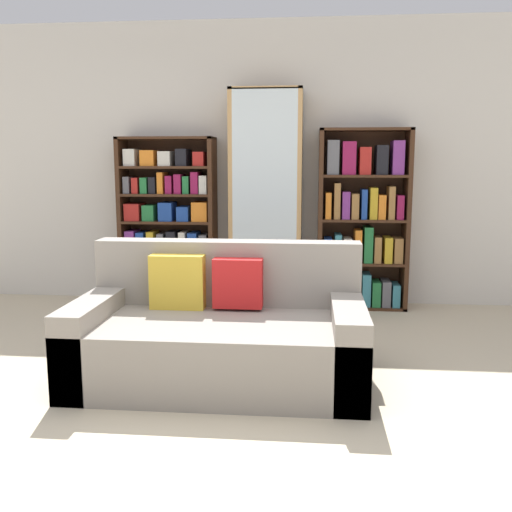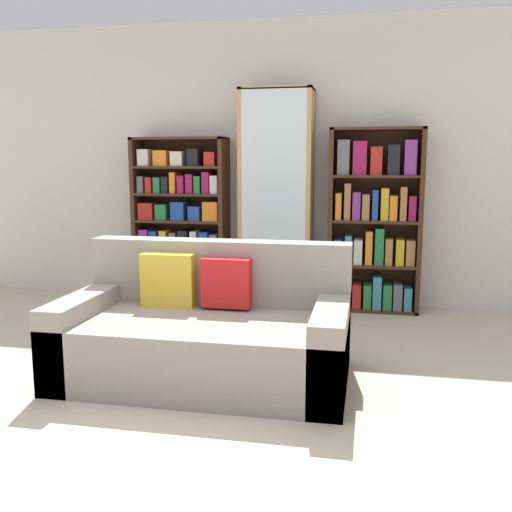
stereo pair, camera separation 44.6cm
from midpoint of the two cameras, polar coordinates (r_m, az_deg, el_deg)
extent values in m
plane|color=beige|center=(3.23, -10.23, -15.90)|extent=(16.00, 16.00, 0.00)
cube|color=beige|center=(5.63, -2.96, 9.14)|extent=(6.50, 0.06, 2.70)
cube|color=gray|center=(3.65, -7.22, -9.35)|extent=(1.79, 0.98, 0.41)
cube|color=gray|center=(3.91, -6.11, -1.67)|extent=(1.79, 0.20, 0.44)
cube|color=gray|center=(3.88, -18.90, -7.72)|extent=(0.20, 0.98, 0.53)
cube|color=gray|center=(3.55, 5.57, -8.86)|extent=(0.20, 0.98, 0.53)
cube|color=gold|center=(3.84, -11.17, -2.59)|extent=(0.36, 0.12, 0.36)
cube|color=red|center=(3.75, -5.24, -2.75)|extent=(0.32, 0.12, 0.32)
cube|color=#3D2314|center=(5.76, -15.25, 3.38)|extent=(0.04, 0.32, 1.61)
cube|color=#3D2314|center=(5.51, -6.65, 3.39)|extent=(0.04, 0.32, 1.61)
cube|color=#3D2314|center=(5.60, -11.30, 11.47)|extent=(0.92, 0.32, 0.02)
cube|color=#3D2314|center=(5.76, -10.80, -4.46)|extent=(0.92, 0.32, 0.02)
cube|color=#3D2314|center=(5.77, -10.61, 3.55)|extent=(0.92, 0.01, 1.61)
cube|color=#3D2314|center=(5.70, -10.88, -1.81)|extent=(0.84, 0.32, 0.02)
cube|color=#3D2314|center=(5.65, -10.96, 0.78)|extent=(0.84, 0.32, 0.02)
cube|color=#3D2314|center=(5.62, -11.04, 3.39)|extent=(0.84, 0.32, 0.02)
cube|color=#3D2314|center=(5.60, -11.13, 6.04)|extent=(0.84, 0.32, 0.02)
cube|color=#3D2314|center=(5.59, -11.21, 8.69)|extent=(0.84, 0.32, 0.02)
cube|color=#8E1947|center=(5.84, -14.35, -3.45)|extent=(0.06, 0.24, 0.16)
cube|color=#AD231E|center=(5.81, -13.54, -3.62)|extent=(0.05, 0.24, 0.13)
cube|color=olive|center=(5.78, -12.83, -3.36)|extent=(0.06, 0.24, 0.19)
cube|color=#8E1947|center=(5.76, -12.06, -3.45)|extent=(0.05, 0.24, 0.18)
cube|color=teal|center=(5.74, -11.25, -3.72)|extent=(0.05, 0.24, 0.13)
cube|color=#AD231E|center=(5.71, -10.46, -3.65)|extent=(0.06, 0.24, 0.15)
cube|color=#237038|center=(5.69, -9.62, -3.71)|extent=(0.06, 0.24, 0.14)
cube|color=orange|center=(5.67, -8.88, -3.62)|extent=(0.07, 0.24, 0.17)
cube|color=orange|center=(5.66, -8.07, -3.81)|extent=(0.07, 0.24, 0.13)
cube|color=#1E4293|center=(5.63, -7.28, -3.50)|extent=(0.06, 0.24, 0.20)
cube|color=black|center=(5.78, -14.34, -0.65)|extent=(0.07, 0.24, 0.20)
cube|color=#5B5B60|center=(5.75, -13.38, -0.90)|extent=(0.07, 0.24, 0.15)
cube|color=orange|center=(5.72, -12.42, -0.94)|extent=(0.06, 0.24, 0.15)
cube|color=black|center=(5.68, -11.44, -0.81)|extent=(0.08, 0.24, 0.18)
cube|color=black|center=(5.66, -10.47, -0.86)|extent=(0.06, 0.24, 0.17)
cube|color=#237038|center=(5.63, -9.41, -0.97)|extent=(0.07, 0.24, 0.15)
cube|color=black|center=(5.60, -8.46, -0.82)|extent=(0.07, 0.24, 0.19)
cube|color=olive|center=(5.58, -7.42, -0.89)|extent=(0.08, 0.24, 0.18)
cube|color=#7A3384|center=(5.74, -14.42, 1.71)|extent=(0.09, 0.24, 0.16)
cube|color=#1E4293|center=(5.71, -13.47, 1.64)|extent=(0.07, 0.24, 0.15)
cube|color=gold|center=(5.68, -12.51, 1.67)|extent=(0.07, 0.24, 0.15)
cube|color=#5B5B60|center=(5.65, -11.55, 1.57)|extent=(0.06, 0.24, 0.14)
cube|color=black|center=(5.62, -10.55, 1.68)|extent=(0.09, 0.24, 0.16)
cube|color=beige|center=(5.59, -9.48, 1.65)|extent=(0.06, 0.24, 0.16)
cube|color=#1E4293|center=(5.57, -8.49, 1.61)|extent=(0.09, 0.24, 0.15)
cube|color=#5B5B60|center=(5.54, -7.47, 1.50)|extent=(0.07, 0.24, 0.13)
cube|color=#AD231E|center=(5.70, -14.24, 4.30)|extent=(0.15, 0.24, 0.16)
cube|color=#237038|center=(5.65, -12.72, 4.26)|extent=(0.11, 0.24, 0.15)
cube|color=#1E4293|center=(5.60, -11.10, 4.40)|extent=(0.13, 0.24, 0.18)
cube|color=#1E4293|center=(5.56, -9.45, 4.21)|extent=(0.11, 0.24, 0.14)
cube|color=orange|center=(5.52, -7.82, 4.45)|extent=(0.15, 0.24, 0.18)
cube|color=#5B5B60|center=(5.70, -14.76, 6.89)|extent=(0.06, 0.24, 0.16)
cube|color=#AD231E|center=(5.68, -13.96, 6.86)|extent=(0.06, 0.24, 0.15)
cube|color=#237038|center=(5.65, -13.15, 6.89)|extent=(0.07, 0.24, 0.15)
cube|color=black|center=(5.62, -12.36, 6.93)|extent=(0.06, 0.24, 0.16)
cube|color=orange|center=(5.60, -11.59, 7.17)|extent=(0.06, 0.24, 0.20)
cube|color=#8E1947|center=(5.58, -10.80, 7.02)|extent=(0.06, 0.24, 0.17)
cube|color=#8E1947|center=(5.55, -9.94, 7.11)|extent=(0.07, 0.24, 0.18)
cube|color=#237038|center=(5.53, -9.15, 7.03)|extent=(0.06, 0.24, 0.16)
cube|color=#8E1947|center=(5.51, -8.32, 7.25)|extent=(0.07, 0.24, 0.20)
cube|color=beige|center=(5.49, -7.48, 7.09)|extent=(0.07, 0.24, 0.17)
cube|color=beige|center=(5.69, -14.52, 9.50)|extent=(0.11, 0.24, 0.16)
cube|color=orange|center=(5.63, -12.85, 9.51)|extent=(0.13, 0.24, 0.15)
cube|color=beige|center=(5.58, -11.24, 9.52)|extent=(0.12, 0.24, 0.14)
cube|color=black|center=(5.54, -9.62, 9.68)|extent=(0.10, 0.24, 0.16)
cube|color=#AD231E|center=(5.50, -7.95, 9.58)|extent=(0.10, 0.24, 0.13)
cube|color=tan|center=(5.44, -4.70, 5.62)|extent=(0.04, 0.36, 2.04)
cube|color=tan|center=(5.36, 1.99, 5.60)|extent=(0.04, 0.36, 2.04)
cube|color=tan|center=(5.42, -1.42, 16.30)|extent=(0.67, 0.36, 0.02)
cube|color=tan|center=(5.55, -1.34, -4.82)|extent=(0.67, 0.36, 0.02)
cube|color=tan|center=(5.56, -1.16, 5.73)|extent=(0.67, 0.01, 2.04)
cube|color=silver|center=(5.22, -1.61, 5.49)|extent=(0.59, 0.01, 2.01)
cube|color=tan|center=(5.46, -1.35, -0.64)|extent=(0.59, 0.32, 0.02)
cube|color=tan|center=(5.41, -1.37, 3.51)|extent=(0.59, 0.32, 0.02)
cube|color=tan|center=(5.38, -1.39, 7.73)|extent=(0.59, 0.32, 0.02)
cube|color=tan|center=(5.39, -1.40, 11.97)|extent=(0.59, 0.32, 0.02)
cylinder|color=silver|center=(5.58, -3.44, -4.18)|extent=(0.01, 0.01, 0.08)
cone|color=silver|center=(5.56, -3.45, -3.25)|extent=(0.09, 0.09, 0.10)
cylinder|color=silver|center=(5.55, -2.04, -4.24)|extent=(0.01, 0.01, 0.08)
cone|color=silver|center=(5.53, -2.05, -3.31)|extent=(0.09, 0.09, 0.10)
cylinder|color=silver|center=(5.53, -0.63, -4.30)|extent=(0.01, 0.01, 0.08)
cone|color=silver|center=(5.50, -0.63, -3.36)|extent=(0.09, 0.09, 0.10)
cylinder|color=silver|center=(5.52, 0.81, -4.30)|extent=(0.01, 0.01, 0.08)
cone|color=silver|center=(5.50, 0.81, -3.36)|extent=(0.09, 0.09, 0.10)
cylinder|color=silver|center=(5.48, -3.66, -0.06)|extent=(0.01, 0.01, 0.08)
cone|color=silver|center=(5.46, -3.67, 0.90)|extent=(0.08, 0.08, 0.10)
cylinder|color=silver|center=(5.49, -2.48, -0.04)|extent=(0.01, 0.01, 0.08)
cone|color=silver|center=(5.47, -2.48, 0.92)|extent=(0.08, 0.08, 0.10)
cylinder|color=silver|center=(5.44, -1.37, -0.11)|extent=(0.01, 0.01, 0.08)
cone|color=silver|center=(5.43, -1.38, 0.86)|extent=(0.08, 0.08, 0.10)
cylinder|color=silver|center=(5.45, -0.20, -0.10)|extent=(0.01, 0.01, 0.08)
cone|color=silver|center=(5.43, -0.20, 0.87)|extent=(0.08, 0.08, 0.10)
cylinder|color=silver|center=(5.44, 0.96, -0.11)|extent=(0.01, 0.01, 0.08)
cone|color=silver|center=(5.42, 0.96, 0.85)|extent=(0.08, 0.08, 0.10)
cylinder|color=silver|center=(5.42, -3.57, 4.05)|extent=(0.01, 0.01, 0.08)
cone|color=silver|center=(5.41, -3.58, 4.95)|extent=(0.09, 0.09, 0.09)
cylinder|color=silver|center=(5.41, -2.10, 4.05)|extent=(0.01, 0.01, 0.08)
cone|color=silver|center=(5.40, -2.10, 4.95)|extent=(0.09, 0.09, 0.09)
cylinder|color=silver|center=(5.39, -0.65, 4.03)|extent=(0.01, 0.01, 0.08)
cone|color=silver|center=(5.38, -0.65, 4.94)|extent=(0.09, 0.09, 0.09)
cylinder|color=silver|center=(5.40, 0.83, 4.04)|extent=(0.01, 0.01, 0.08)
cone|color=silver|center=(5.39, 0.84, 4.95)|extent=(0.09, 0.09, 0.09)
cylinder|color=silver|center=(5.42, -3.82, 8.30)|extent=(0.01, 0.01, 0.08)
cone|color=silver|center=(5.42, -3.83, 9.29)|extent=(0.06, 0.06, 0.10)
cylinder|color=silver|center=(5.41, -2.84, 8.31)|extent=(0.01, 0.01, 0.08)
cone|color=silver|center=(5.41, -2.85, 9.30)|extent=(0.06, 0.06, 0.10)
cylinder|color=silver|center=(5.38, -1.89, 8.31)|extent=(0.01, 0.01, 0.08)
cone|color=silver|center=(5.37, -1.90, 9.31)|extent=(0.06, 0.06, 0.10)
cylinder|color=silver|center=(5.39, -0.88, 8.31)|extent=(0.01, 0.01, 0.08)
cone|color=silver|center=(5.39, -0.88, 9.31)|extent=(0.06, 0.06, 0.10)
cylinder|color=silver|center=(5.36, 0.09, 8.31)|extent=(0.01, 0.01, 0.08)
cone|color=silver|center=(5.36, 0.09, 9.32)|extent=(0.06, 0.06, 0.10)
cylinder|color=silver|center=(5.34, 1.07, 8.30)|extent=(0.01, 0.01, 0.08)
cone|color=silver|center=(5.34, 1.07, 9.31)|extent=(0.06, 0.06, 0.10)
cylinder|color=silver|center=(5.42, -3.87, 12.51)|extent=(0.01, 0.01, 0.08)
cone|color=silver|center=(5.43, -3.89, 13.50)|extent=(0.06, 0.06, 0.10)
cylinder|color=silver|center=(5.41, -2.88, 12.52)|extent=(0.01, 0.01, 0.08)
cone|color=silver|center=(5.42, -2.89, 13.52)|extent=(0.06, 0.06, 0.10)
cylinder|color=silver|center=(5.41, -1.88, 12.53)|extent=(0.01, 0.01, 0.08)
cone|color=silver|center=(5.41, -1.89, 13.53)|extent=(0.06, 0.06, 0.10)
cylinder|color=silver|center=(5.39, -0.90, 12.55)|extent=(0.01, 0.01, 0.08)
cone|color=silver|center=(5.40, -0.90, 13.54)|extent=(0.06, 0.06, 0.10)
cylinder|color=silver|center=(5.36, 0.07, 12.57)|extent=(0.01, 0.01, 0.08)
cone|color=silver|center=(5.36, 0.07, 13.57)|extent=(0.06, 0.06, 0.10)
cylinder|color=silver|center=(5.36, 1.09, 12.56)|extent=(0.01, 0.01, 0.08)
cone|color=silver|center=(5.36, 1.09, 13.57)|extent=(0.06, 0.06, 0.10)
cube|color=#3D2314|center=(5.39, 4.08, 3.67)|extent=(0.04, 0.32, 1.68)
cube|color=#3D2314|center=(5.43, 12.54, 3.51)|extent=(0.04, 0.32, 1.68)
cube|color=#3D2314|center=(5.38, 8.54, 12.39)|extent=(0.84, 0.32, 0.02)
cube|color=#3D2314|center=(5.54, 8.13, -4.94)|extent=(0.84, 0.32, 0.02)
cube|color=#3D2314|center=(5.55, 8.25, 3.76)|extent=(0.84, 0.01, 1.68)
cube|color=#3D2314|center=(5.45, 8.23, -0.66)|extent=(0.76, 0.32, 0.02)
cube|color=#3D2314|center=(5.39, 8.33, 3.60)|extent=(0.76, 0.32, 0.02)
cube|color=#3D2314|center=(5.37, 8.43, 7.92)|extent=(0.76, 0.32, 0.02)
cube|color=#8E1947|center=(5.49, 4.82, -3.72)|extent=(0.06, 0.24, 0.21)
cube|color=#8E1947|center=(5.49, 5.73, -3.64)|extent=(0.06, 0.24, 0.23)
cube|color=#AD231E|center=(5.49, 6.70, -3.68)|extent=(0.08, 0.24, 0.23)
cube|color=#237038|center=(5.50, 7.71, -3.69)|extent=(0.07, 0.24, 0.23)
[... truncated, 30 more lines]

